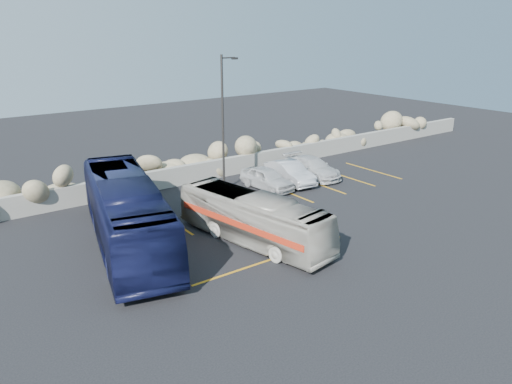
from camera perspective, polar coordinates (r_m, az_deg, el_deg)
ground at (r=22.05m, az=4.37°, el=-7.13°), size 90.00×90.00×0.00m
seawall at (r=31.29m, az=-10.01°, el=1.61°), size 60.00×0.40×1.20m
riprap_pile at (r=32.15m, az=-11.05°, el=3.30°), size 54.00×2.80×2.60m
parking_lines at (r=28.76m, az=4.21°, el=-0.90°), size 18.16×9.36×0.01m
lamppost at (r=29.53m, az=-3.73°, el=8.23°), size 1.14×0.18×8.00m
vintage_bus at (r=22.79m, az=-0.34°, el=-3.03°), size 3.31×8.54×2.32m
tour_coach at (r=23.02m, az=-14.58°, el=-2.32°), size 5.26×11.62×3.15m
car_a at (r=30.50m, az=1.27°, el=1.57°), size 1.79×3.96×1.32m
car_b at (r=31.72m, az=3.87°, el=2.24°), size 1.87×4.27×1.37m
car_c at (r=33.12m, az=6.43°, el=2.81°), size 1.94×4.54×1.30m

